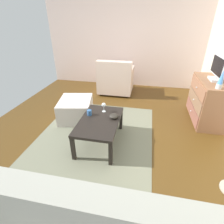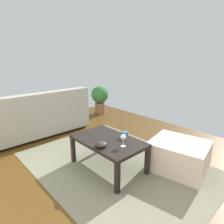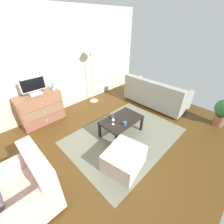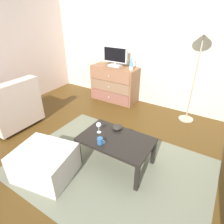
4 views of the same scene
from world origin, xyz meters
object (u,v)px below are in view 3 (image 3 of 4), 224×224
object	(u,v)px
wine_glass	(113,120)
armchair	(25,190)
coffee_table	(122,121)
potted_plant	(224,111)
standing_lamp	(90,54)
tv	(33,86)
bowl_decorative	(112,116)
dresser	(41,108)
lava_lamp	(53,85)
mug	(125,123)
couch_large	(155,95)
ottoman	(124,159)

from	to	relation	value
wine_glass	armchair	bearing A→B (deg)	-175.58
coffee_table	potted_plant	size ratio (longest dim) A/B	1.33
standing_lamp	potted_plant	world-z (taller)	standing_lamp
tv	bowl_decorative	size ratio (longest dim) A/B	4.01
coffee_table	potted_plant	world-z (taller)	potted_plant
dresser	wine_glass	world-z (taller)	dresser
dresser	standing_lamp	xyz separation A→B (m)	(1.69, -0.05, 1.12)
lava_lamp	armchair	world-z (taller)	lava_lamp
standing_lamp	dresser	bearing A→B (deg)	178.36
wine_glass	mug	distance (m)	0.27
couch_large	potted_plant	bearing A→B (deg)	-81.80
ottoman	standing_lamp	xyz separation A→B (m)	(1.22, 2.43, 1.32)
bowl_decorative	mug	bearing A→B (deg)	-91.91
tv	standing_lamp	world-z (taller)	standing_lamp
mug	potted_plant	size ratio (longest dim) A/B	0.16
ottoman	couch_large	bearing A→B (deg)	19.85
tv	wine_glass	xyz separation A→B (m)	(0.85, -1.84, -0.48)
couch_large	lava_lamp	bearing A→B (deg)	148.40
tv	armchair	distance (m)	2.32
lava_lamp	coffee_table	xyz separation A→B (m)	(0.70, -1.77, -0.58)
ottoman	standing_lamp	world-z (taller)	standing_lamp
mug	bowl_decorative	size ratio (longest dim) A/B	0.79
dresser	mug	world-z (taller)	dresser
potted_plant	ottoman	bearing A→B (deg)	161.96
mug	couch_large	world-z (taller)	couch_large
couch_large	wine_glass	bearing A→B (deg)	-173.91
coffee_table	standing_lamp	distance (m)	2.18
tv	lava_lamp	size ratio (longest dim) A/B	1.75
dresser	couch_large	bearing A→B (deg)	-28.39
wine_glass	potted_plant	bearing A→B (deg)	-33.57
lava_lamp	coffee_table	size ratio (longest dim) A/B	0.34
tv	bowl_decorative	world-z (taller)	tv
bowl_decorative	couch_large	world-z (taller)	couch_large
bowl_decorative	coffee_table	bearing A→B (deg)	-63.76
tv	ottoman	world-z (taller)	tv
lava_lamp	wine_glass	distance (m)	1.86
coffee_table	standing_lamp	size ratio (longest dim) A/B	0.54
armchair	standing_lamp	world-z (taller)	standing_lamp
armchair	couch_large	bearing A→B (deg)	5.30
mug	couch_large	bearing A→B (deg)	12.33
mug	ottoman	xyz separation A→B (m)	(-0.54, -0.47, -0.27)
tv	ottoman	bearing A→B (deg)	-79.40
armchair	ottoman	world-z (taller)	armchair
mug	armchair	distance (m)	2.03
wine_glass	bowl_decorative	distance (m)	0.28
coffee_table	wine_glass	xyz separation A→B (m)	(-0.28, 0.00, 0.17)
mug	ottoman	distance (m)	0.77
couch_large	potted_plant	distance (m)	1.80
mug	potted_plant	world-z (taller)	potted_plant
dresser	mug	size ratio (longest dim) A/B	9.26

